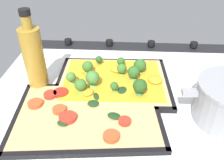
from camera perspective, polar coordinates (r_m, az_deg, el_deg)
The scene contains 7 objects.
ground_plane at distance 70.16cm, azimuth 4.39°, elevation -3.60°, with size 81.02×64.89×3.00cm, color white.
stove_control_panel at distance 93.89cm, azimuth 4.35°, elevation 8.21°, with size 77.78×7.00×2.60cm.
baking_tray_front at distance 72.00cm, azimuth 0.21°, elevation -0.56°, with size 34.28×27.26×1.30cm.
broccoli_pizza at distance 70.66cm, azimuth 0.34°, elevation 0.41°, with size 31.81×24.79×6.26cm.
baking_tray_back at distance 60.85cm, azimuth -5.82°, elevation -8.33°, with size 38.54×28.89×1.30cm.
veggie_pizza_back at distance 60.52cm, azimuth -6.28°, elevation -7.74°, with size 35.93×26.27×1.90cm.
oil_bottle at distance 69.08cm, azimuth -18.21°, elevation 5.10°, with size 5.74×5.74×23.24cm.
Camera 1 is at (2.10, 55.72, 41.09)cm, focal length 38.16 mm.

